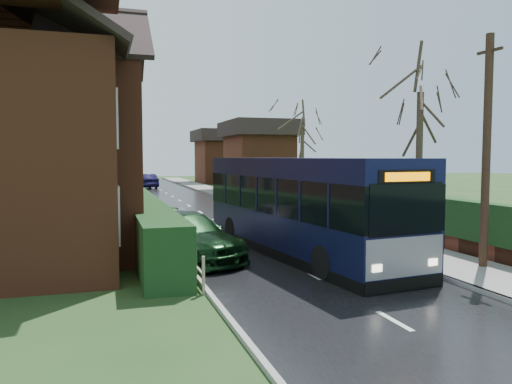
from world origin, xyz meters
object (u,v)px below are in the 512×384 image
object	(u,v)px
bus_stop_sign	(361,191)
telegraph_pole	(486,153)
car_green	(186,236)
bus	(299,207)
car_silver	(178,227)

from	to	relation	value
bus_stop_sign	telegraph_pole	bearing A→B (deg)	-92.74
car_green	bus_stop_sign	distance (m)	6.23
bus	car_silver	distance (m)	4.46
car_silver	car_green	distance (m)	2.24
car_silver	telegraph_pole	bearing A→B (deg)	-47.21
car_silver	car_green	size ratio (longest dim) A/B	0.84
bus	car_green	bearing A→B (deg)	169.44
bus	telegraph_pole	bearing A→B (deg)	-50.31
telegraph_pole	car_silver	bearing A→B (deg)	136.09
bus	bus_stop_sign	size ratio (longest dim) A/B	3.47
bus	car_green	world-z (taller)	bus
car_green	telegraph_pole	bearing A→B (deg)	-46.43
car_silver	bus	bearing A→B (deg)	-42.22
car_silver	car_green	xyz separation A→B (m)	(-0.10, -2.24, 0.01)
bus	car_green	xyz separation A→B (m)	(-3.70, 0.25, -0.84)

